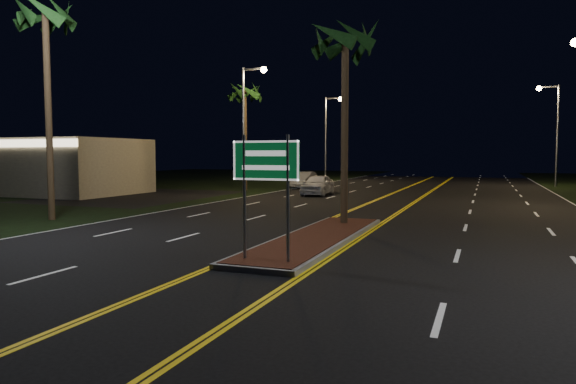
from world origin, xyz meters
The scene contains 13 objects.
ground centered at (0.00, 0.00, 0.00)m, with size 120.00×120.00×0.00m, color black.
grass_left centered at (-30.00, 25.00, 0.00)m, with size 40.00×110.00×0.01m, color black.
median_island centered at (0.00, 7.00, 0.08)m, with size 2.25×10.25×0.17m.
highway_sign centered at (0.00, 2.80, 2.40)m, with size 1.80×0.08×3.20m.
commercial_building centered at (-26.00, 19.99, 2.00)m, with size 15.00×8.12×4.00m.
streetlight_left_mid centered at (-10.61, 24.00, 5.66)m, with size 1.91×0.44×9.00m.
streetlight_left_far centered at (-10.61, 44.00, 5.66)m, with size 1.91×0.44×9.00m.
streetlight_right_far centered at (10.61, 42.00, 5.66)m, with size 1.91×0.44×9.00m.
palm_median centered at (0.00, 10.50, 7.28)m, with size 2.40×2.40×8.30m.
palm_left_near centered at (-12.50, 8.00, 8.68)m, with size 2.40×2.40×9.80m.
palm_left_far centered at (-12.80, 28.00, 7.75)m, with size 2.40×2.40×8.80m.
car_near centered at (-5.96, 25.64, 0.85)m, with size 2.20×5.12×1.71m, color silver.
car_far centered at (-9.50, 32.73, 0.81)m, with size 2.09×4.87×1.62m, color silver.
Camera 1 is at (5.19, -9.07, 2.84)m, focal length 32.00 mm.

